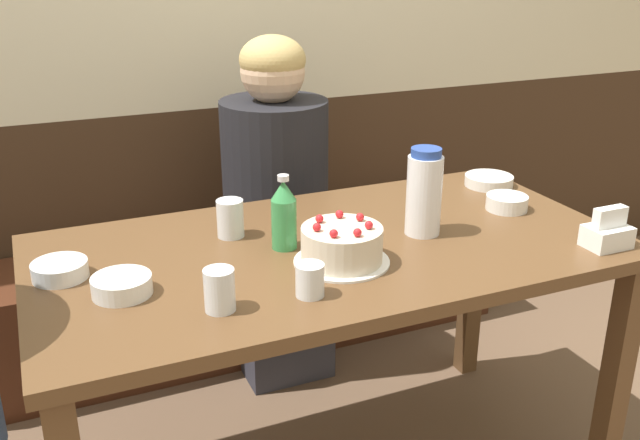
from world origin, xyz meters
The scene contains 15 objects.
back_wall centered at (0.00, 1.05, 1.25)m, with size 4.80×0.04×2.50m.
bench_seat centered at (0.00, 0.83, 0.21)m, with size 2.03×0.38×0.42m.
dining_table centered at (0.00, 0.00, 0.65)m, with size 1.48×0.77×0.74m.
birthday_cake centered at (-0.02, -0.11, 0.79)m, with size 0.23×0.23×0.11m.
water_pitcher centered at (0.25, -0.02, 0.86)m, with size 0.09×0.09×0.23m.
soju_bottle centered at (-0.11, 0.03, 0.83)m, with size 0.06×0.06×0.19m.
napkin_holder centered at (0.63, -0.28, 0.78)m, with size 0.11×0.08×0.11m.
bowl_soup_white centered at (0.56, 0.03, 0.77)m, with size 0.12×0.12×0.04m.
bowl_rice_small centered at (-0.53, -0.07, 0.77)m, with size 0.13×0.13×0.04m.
bowl_side_dish centered at (0.65, 0.23, 0.76)m, with size 0.15×0.15×0.03m.
bowl_sauce_shallow centered at (-0.64, 0.07, 0.76)m, with size 0.13×0.13×0.04m.
glass_water_tall centered at (-0.15, -0.23, 0.78)m, with size 0.06×0.06×0.07m.
glass_tumbler_short centered at (-0.22, 0.15, 0.79)m, with size 0.07×0.07×0.10m.
glass_shot_small centered at (-0.35, -0.22, 0.79)m, with size 0.07×0.07×0.09m.
person_pale_blue_shirt centered at (0.08, 0.64, 0.59)m, with size 0.36×0.36×1.19m.
Camera 1 is at (-0.68, -1.51, 1.46)m, focal length 40.00 mm.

